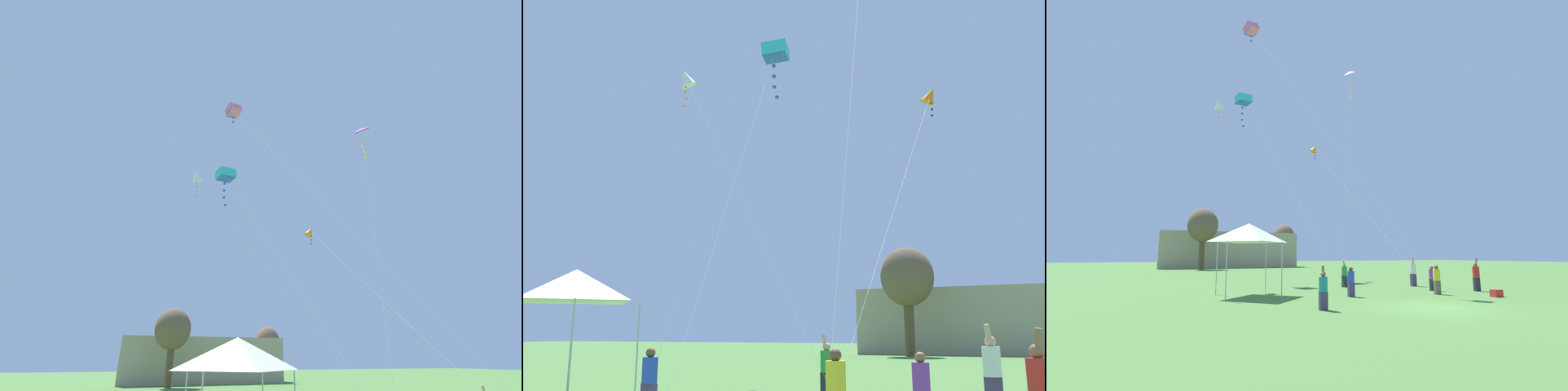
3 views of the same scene
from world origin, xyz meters
TOP-DOWN VIEW (x-y plane):
  - distant_building at (1.43, 53.10)m, footprint 23.21×10.45m
  - tree_far_centre at (-4.14, 43.85)m, footprint 4.60×4.60m
  - festival_tent at (-6.11, 7.14)m, footprint 3.17×3.17m
  - person_yellow_shirt at (3.81, 3.79)m, footprint 0.38×0.38m
  - person_red_shirt at (7.30, 4.16)m, footprint 0.40×0.40m
  - person_blue_shirt at (-1.18, 4.71)m, footprint 0.36×0.36m
  - person_green_shirt at (1.32, 9.82)m, footprint 0.38×0.38m
  - person_white_shirt at (6.10, 8.45)m, footprint 0.43×0.43m
  - person_purple_shirt at (5.03, 5.46)m, footprint 0.36×0.36m
  - kite_orange_diamond_1 at (3.22, 18.79)m, footprint 1.13×15.42m
  - kite_cyan_box_2 at (-4.30, 17.80)m, footprint 4.01×13.40m
  - kite_white_diamond_3 at (-7.03, 13.92)m, footprint 9.33×5.06m

SIDE VIEW (x-z plane):
  - person_purple_shirt at x=5.03m, z-range 0.06..1.56m
  - person_blue_shirt at x=-1.18m, z-range 0.06..1.60m
  - person_yellow_shirt at x=3.81m, z-range 0.06..1.65m
  - person_green_shirt at x=1.32m, z-range -0.03..1.82m
  - person_red_shirt at x=7.30m, z-range -0.03..1.93m
  - person_white_shirt at x=6.10m, z-range -0.03..2.06m
  - distant_building at x=1.43m, z-range 0.00..6.08m
  - festival_tent at x=-6.11m, z-range 1.42..5.28m
  - tree_far_centre at x=-4.14m, z-range 1.95..11.23m
  - kite_orange_diamond_1 at x=3.22m, z-range 6.03..19.22m
  - kite_white_diamond_3 at x=-7.03m, z-range 6.46..20.47m
  - kite_cyan_box_2 at x=-4.30m, z-range 7.75..24.23m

